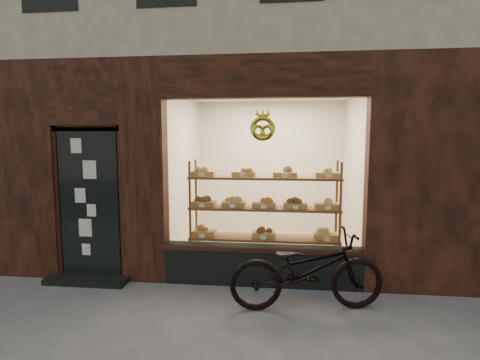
# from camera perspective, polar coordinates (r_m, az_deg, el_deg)

# --- Properties ---
(display_shelf) EXTENTS (2.20, 0.45, 1.70)m
(display_shelf) POSITION_cam_1_polar(r_m,az_deg,el_deg) (5.56, 3.69, -5.55)
(display_shelf) COLOR brown
(display_shelf) RESTS_ON ground
(bicycle) EXTENTS (1.90, 0.92, 0.96)m
(bicycle) POSITION_cam_1_polar(r_m,az_deg,el_deg) (4.60, 10.14, -13.33)
(bicycle) COLOR black
(bicycle) RESTS_ON ground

